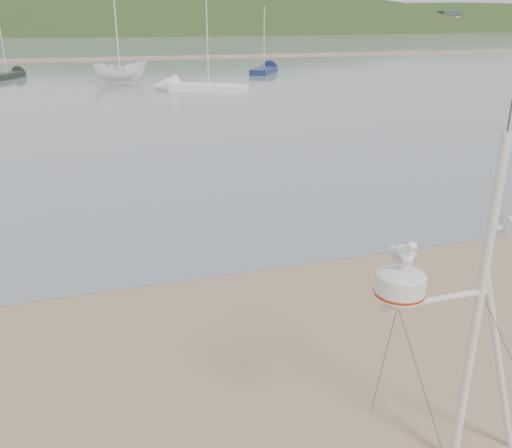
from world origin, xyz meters
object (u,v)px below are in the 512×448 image
object	(u,v)px
boat_white	(119,54)
sailboat_dark_mid	(15,74)
sailboat_blue_far	(268,69)
mast_rig	(464,384)
sailboat_white_near	(184,87)

from	to	relation	value
boat_white	sailboat_dark_mid	size ratio (longest dim) A/B	0.79
sailboat_blue_far	sailboat_dark_mid	bearing A→B (deg)	175.13
mast_rig	sailboat_blue_far	distance (m)	50.36
boat_white	sailboat_white_near	world-z (taller)	sailboat_white_near
mast_rig	boat_white	xyz separation A→B (m)	(-0.35, 43.06, 1.07)
sailboat_dark_mid	sailboat_blue_far	size ratio (longest dim) A/B	0.85
sailboat_dark_mid	sailboat_white_near	bearing A→B (deg)	-48.58
mast_rig	boat_white	size ratio (longest dim) A/B	1.09
sailboat_blue_far	sailboat_white_near	size ratio (longest dim) A/B	0.91
sailboat_white_near	sailboat_dark_mid	bearing A→B (deg)	131.42
sailboat_dark_mid	sailboat_blue_far	distance (m)	23.43
boat_white	sailboat_dark_mid	distance (m)	11.47
boat_white	sailboat_blue_far	bearing A→B (deg)	-71.03
sailboat_white_near	mast_rig	bearing A→B (deg)	-95.67
mast_rig	sailboat_blue_far	size ratio (longest dim) A/B	0.73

